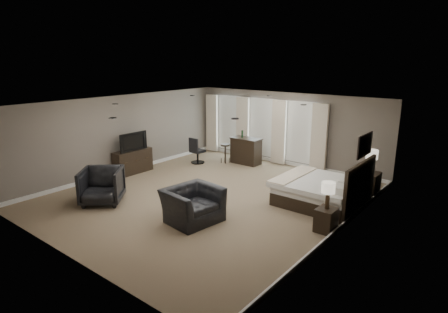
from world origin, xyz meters
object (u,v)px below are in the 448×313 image
Objects in this scene: bar_stool_left at (225,154)px; desk_chair at (198,150)px; bar_stool_right at (244,153)px; bar_counter at (246,151)px; bed at (318,179)px; tv at (132,148)px; armchair_near at (193,199)px; dresser at (133,162)px; lamp_far at (371,161)px; armchair_far at (102,184)px; nightstand_far at (369,184)px; lamp_near at (328,196)px; nightstand_near at (326,220)px.

desk_chair is at bearing -139.97° from bar_stool_left.
bar_stool_left is 0.69m from bar_stool_right.
bar_counter is 1.40× the size of bar_stool_right.
bed is 6.18m from tv.
armchair_near is (-1.81, -2.92, -0.11)m from bed.
bar_stool_left is at bearing 160.39° from bed.
bar_counter is at bearing 55.33° from dresser.
lamp_far is (0.89, 1.45, 0.33)m from bed.
bed reaches higher than armchair_near.
armchair_near reaches higher than desk_chair.
armchair_near is (4.22, -1.56, -0.32)m from tv.
lamp_far reaches higher than desk_chair.
tv is at bearing -90.00° from dresser.
tv is 0.84× the size of armchair_near.
bed is 1.97× the size of armchair_far.
lamp_near is (0.00, -2.90, 0.51)m from nightstand_far.
desk_chair reaches higher than nightstand_far.
lamp_far is (0.00, 0.00, 0.66)m from nightstand_far.
desk_chair reaches higher than tv.
bed is 3.90× the size of nightstand_near.
armchair_far is (-5.37, -2.14, -0.31)m from lamp_near.
bar_stool_right is at bearing 144.11° from nightstand_near.
armchair_near is 1.13× the size of bar_counter.
nightstand_near is 0.75× the size of bar_stool_left.
armchair_near is 1.58× the size of bar_stool_right.
desk_chair is (-1.35, -1.04, 0.09)m from bar_stool_right.
lamp_near reaches higher than desk_chair.
armchair_far is 0.95× the size of bar_counter.
lamp_far is at bearing -67.92° from tv.
lamp_far reaches higher than bar_counter.
lamp_near is 0.45× the size of dresser.
bed reaches higher than lamp_near.
dresser is 3.35m from bar_stool_left.
lamp_far is at bearing 58.46° from bed.
tv is 3.39m from bar_stool_left.
nightstand_near is 0.81× the size of nightstand_far.
tv is 2.74m from armchair_far.
lamp_far is at bearing -6.43° from bar_counter.
desk_chair is (-6.04, -0.55, -0.50)m from lamp_far.
lamp_near is at bearing -53.78° from armchair_near.
bed is 3.36× the size of lamp_near.
lamp_near reaches higher than tv.
tv is 1.00× the size of armchair_far.
armchair_far reaches higher than dresser.
lamp_far is 4.75m from bar_stool_right.
bar_counter is (-3.73, 1.97, -0.18)m from bed.
bar_stool_right is (-4.69, 0.49, -0.59)m from lamp_far.
bed is 6.19m from dresser.
bar_counter is at bearing 29.15° from armchair_near.
dresser is at bearing -157.92° from lamp_far.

